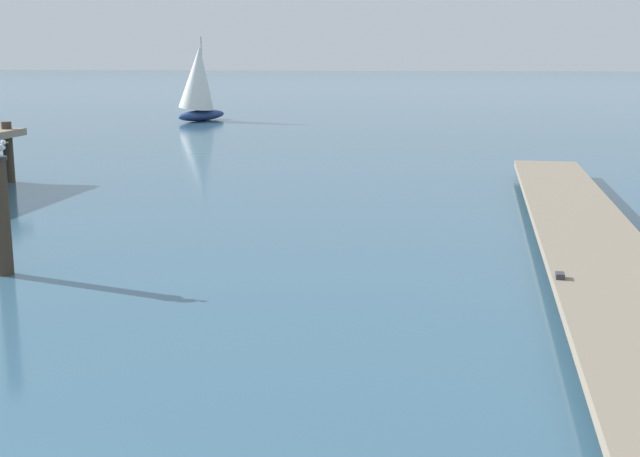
% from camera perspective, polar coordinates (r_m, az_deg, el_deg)
% --- Properties ---
extents(floating_dock, '(2.58, 20.24, 0.53)m').
position_cam_1_polar(floating_dock, '(16.36, 17.54, -0.12)').
color(floating_dock, gray).
rests_on(floating_dock, ground).
extents(mooring_piling, '(0.30, 0.30, 1.96)m').
position_cam_1_polar(mooring_piling, '(14.61, -20.83, 0.92)').
color(mooring_piling, '#3D3023').
rests_on(mooring_piling, ground).
extents(distant_sailboat, '(2.83, 4.01, 4.58)m').
position_cam_1_polar(distant_sailboat, '(47.19, -8.26, 9.72)').
color(distant_sailboat, navy).
rests_on(distant_sailboat, ground).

